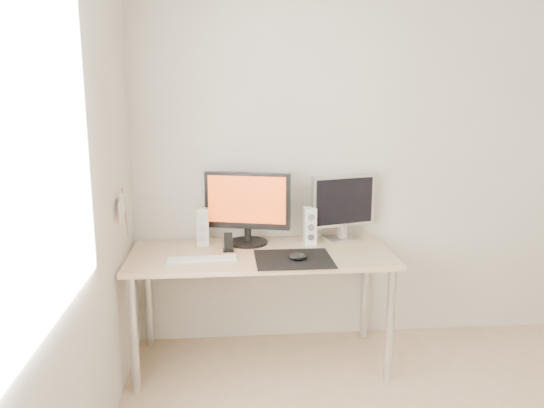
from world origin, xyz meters
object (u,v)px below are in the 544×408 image
second_monitor (343,204)px  phone_dock (228,246)px  desk (261,264)px  main_monitor (247,206)px  speaker_left (203,227)px  keyboard (202,260)px  speaker_right (310,226)px  mouse (298,257)px

second_monitor → phone_dock: (-0.76, -0.19, -0.21)m
desk → second_monitor: (0.56, 0.23, 0.32)m
main_monitor → speaker_left: 0.32m
second_monitor → keyboard: 1.01m
main_monitor → speaker_right: main_monitor is taller
second_monitor → speaker_left: size_ratio=1.86×
desk → second_monitor: 0.68m
speaker_right → keyboard: speaker_right is taller
keyboard → speaker_left: bearing=91.2°
main_monitor → speaker_right: (0.40, -0.03, -0.14)m
speaker_left → keyboard: (0.01, -0.33, -0.11)m
mouse → phone_dock: phone_dock is taller
keyboard → second_monitor: bearing=22.2°
keyboard → phone_dock: size_ratio=3.60×
speaker_left → main_monitor: bearing=-1.1°
second_monitor → keyboard: bearing=-157.8°
mouse → desk: size_ratio=0.07×
desk → second_monitor: bearing=22.1°
mouse → keyboard: 0.56m
speaker_left → second_monitor: bearing=2.3°
phone_dock → speaker_left: bearing=135.5°
mouse → speaker_right: speaker_right is taller
keyboard → phone_dock: (0.15, 0.18, 0.03)m
second_monitor → speaker_right: size_ratio=1.86×
desk → speaker_left: size_ratio=6.72×
speaker_right → phone_dock: 0.55m
desk → main_monitor: bearing=111.8°
main_monitor → second_monitor: bearing=3.9°
main_monitor → phone_dock: main_monitor is taller
main_monitor → keyboard: bearing=-130.3°
speaker_left → speaker_right: same height
desk → keyboard: 0.39m
main_monitor → phone_dock: bearing=-129.6°
speaker_right → keyboard: size_ratio=0.56×
desk → phone_dock: phone_dock is taller
mouse → main_monitor: (-0.27, 0.38, 0.23)m
speaker_right → speaker_left: bearing=177.3°
speaker_left → speaker_right: bearing=-2.7°
speaker_left → phone_dock: speaker_left is taller
main_monitor → second_monitor: (0.63, 0.04, -0.01)m
main_monitor → second_monitor: 0.63m
desk → speaker_left: 0.45m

